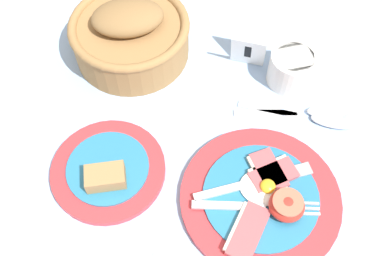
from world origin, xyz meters
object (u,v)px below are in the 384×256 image
at_px(bread_basket, 130,34).
at_px(teaspoon_by_saucer, 311,112).
at_px(sugar_cup, 292,68).
at_px(number_card, 249,47).
at_px(breakfast_plate, 262,198).
at_px(teaspoon_near_cup, 315,118).
at_px(bread_plate, 108,170).

distance_m(bread_basket, teaspoon_by_saucer, 0.34).
height_order(sugar_cup, number_card, number_card).
relative_size(breakfast_plate, number_card, 3.27).
xyz_separation_m(teaspoon_by_saucer, teaspoon_near_cup, (0.01, -0.01, 0.00)).
relative_size(breakfast_plate, teaspoon_near_cup, 1.24).
bearing_deg(bread_plate, number_card, 53.01).
xyz_separation_m(sugar_cup, number_card, (-0.08, 0.03, 0.01)).
relative_size(teaspoon_by_saucer, teaspoon_near_cup, 1.00).
bearing_deg(bread_basket, bread_plate, -86.13).
xyz_separation_m(number_card, teaspoon_by_saucer, (0.12, -0.10, -0.03)).
distance_m(breakfast_plate, teaspoon_near_cup, 0.18).
relative_size(breakfast_plate, bread_basket, 1.14).
bearing_deg(teaspoon_near_cup, number_card, 143.92).
bearing_deg(number_card, breakfast_plate, -74.38).
bearing_deg(breakfast_plate, teaspoon_by_saucer, 67.19).
bearing_deg(sugar_cup, teaspoon_by_saucer, -59.91).
height_order(number_card, teaspoon_by_saucer, number_card).
relative_size(bread_plate, teaspoon_near_cup, 0.92).
bearing_deg(sugar_cup, number_card, 158.53).
distance_m(bread_plate, number_card, 0.32).
bearing_deg(number_card, bread_plate, -120.80).
bearing_deg(bread_plate, bread_basket, 93.87).
bearing_deg(bread_basket, teaspoon_near_cup, -16.93).
bearing_deg(bread_plate, sugar_cup, 39.92).
xyz_separation_m(bread_plate, sugar_cup, (0.27, 0.23, 0.02)).
xyz_separation_m(bread_plate, number_card, (0.19, 0.26, 0.03)).
relative_size(number_card, teaspoon_near_cup, 0.38).
height_order(breakfast_plate, sugar_cup, sugar_cup).
xyz_separation_m(bread_basket, number_card, (0.21, 0.01, -0.01)).
height_order(bread_plate, number_card, number_card).
height_order(sugar_cup, teaspoon_by_saucer, sugar_cup).
relative_size(breakfast_plate, sugar_cup, 2.96).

